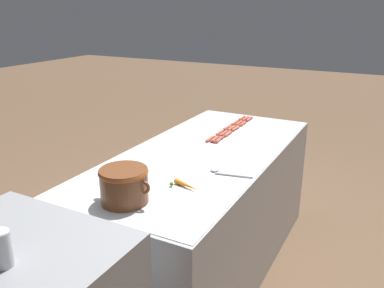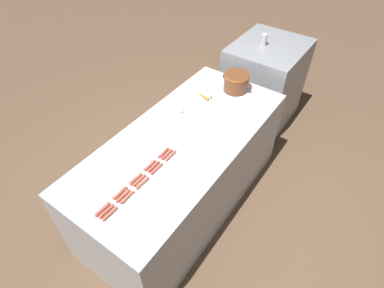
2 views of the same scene
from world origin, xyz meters
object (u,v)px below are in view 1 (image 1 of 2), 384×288
at_px(hot_dog_0, 249,119).
at_px(hot_dog_4, 219,140).
at_px(hot_dog_3, 228,134).
at_px(hot_dog_13, 220,133).
at_px(serving_spoon, 221,171).
at_px(hot_dog_2, 235,129).
at_px(hot_dog_6, 239,123).
at_px(bean_pot, 124,184).
at_px(hot_dog_14, 210,139).
at_px(hot_dog_10, 242,118).
at_px(hot_dog_5, 246,119).
at_px(hot_dog_9, 215,139).
at_px(soda_can, 1,249).
at_px(hot_dog_1, 243,124).
at_px(hot_dog_7, 231,128).
at_px(hot_dog_8, 224,134).
at_px(hot_dog_12, 228,127).
at_px(hot_dog_11, 235,123).
at_px(carrot, 186,185).

height_order(hot_dog_0, hot_dog_4, same).
height_order(hot_dog_3, hot_dog_13, same).
bearing_deg(hot_dog_13, serving_spoon, 114.49).
bearing_deg(hot_dog_2, hot_dog_6, -78.62).
bearing_deg(bean_pot, hot_dog_2, -91.16).
bearing_deg(bean_pot, hot_dog_0, -90.97).
relative_size(hot_dog_13, hot_dog_14, 1.00).
xyz_separation_m(hot_dog_4, hot_dog_10, (0.06, -0.63, 0.00)).
relative_size(hot_dog_4, hot_dog_6, 1.00).
bearing_deg(hot_dog_5, hot_dog_9, 89.83).
bearing_deg(soda_can, hot_dog_0, -88.60).
height_order(hot_dog_0, hot_dog_1, same).
xyz_separation_m(hot_dog_1, serving_spoon, (-0.24, 0.99, -0.00)).
bearing_deg(hot_dog_0, hot_dog_3, 90.02).
bearing_deg(hot_dog_3, hot_dog_7, -78.26).
relative_size(hot_dog_2, hot_dog_7, 1.00).
height_order(hot_dog_8, serving_spoon, hot_dog_8).
relative_size(hot_dog_8, serving_spoon, 0.49).
bearing_deg(hot_dog_12, hot_dog_11, -90.87).
relative_size(hot_dog_0, hot_dog_12, 1.00).
height_order(hot_dog_10, carrot, carrot).
xyz_separation_m(hot_dog_9, hot_dog_10, (0.03, -0.63, 0.00)).
bearing_deg(hot_dog_9, hot_dog_11, -86.14).
bearing_deg(hot_dog_6, hot_dog_3, 95.94).
distance_m(hot_dog_10, soda_can, 2.46).
distance_m(hot_dog_0, hot_dog_14, 0.64).
bearing_deg(bean_pot, carrot, -124.45).
xyz_separation_m(hot_dog_1, carrot, (-0.16, 1.27, 0.00)).
bearing_deg(carrot, hot_dog_13, -76.62).
bearing_deg(hot_dog_3, hot_dog_1, -90.03).
relative_size(hot_dog_12, serving_spoon, 0.49).
relative_size(hot_dog_6, hot_dog_9, 1.00).
xyz_separation_m(hot_dog_0, hot_dog_2, (0.00, 0.32, 0.00)).
height_order(hot_dog_3, hot_dog_7, same).
bearing_deg(hot_dog_9, hot_dog_1, -94.06).
bearing_deg(hot_dog_6, bean_pot, 90.14).
relative_size(hot_dog_1, hot_dog_14, 1.00).
distance_m(hot_dog_12, bean_pot, 1.40).
bearing_deg(hot_dog_1, hot_dog_2, 89.63).
bearing_deg(hot_dog_2, hot_dog_14, 78.57).
bearing_deg(carrot, soda_can, 84.24).
xyz_separation_m(hot_dog_11, serving_spoon, (-0.31, 0.98, -0.00)).
bearing_deg(hot_dog_1, hot_dog_10, -67.61).
distance_m(hot_dog_7, serving_spoon, 0.87).
bearing_deg(hot_dog_14, hot_dog_12, -89.85).
distance_m(hot_dog_1, bean_pot, 1.55).
xyz_separation_m(hot_dog_9, hot_dog_14, (0.03, 0.01, 0.00)).
relative_size(hot_dog_4, hot_dog_12, 1.00).
bearing_deg(hot_dog_8, hot_dog_14, 77.42).
distance_m(hot_dog_14, bean_pot, 1.07).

